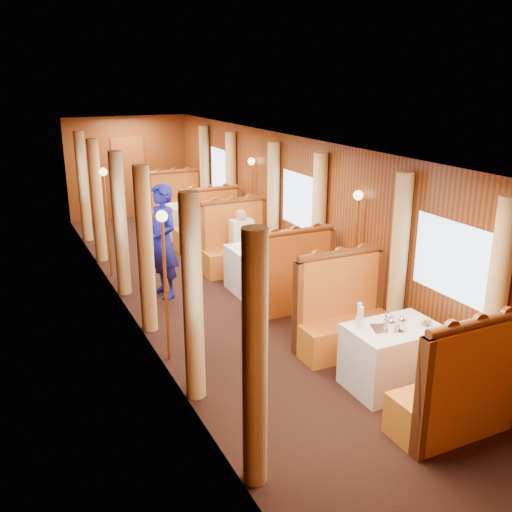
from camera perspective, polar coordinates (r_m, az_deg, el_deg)
floor at (r=9.42m, az=-3.66°, el=-3.95°), size 3.00×12.00×0.01m
ceiling at (r=8.81m, az=-3.99°, el=11.33°), size 3.00×12.00×0.01m
wall_far at (r=14.68m, az=-12.65°, el=8.63°), size 3.00×0.01×2.50m
wall_left at (r=8.62m, az=-13.13°, el=2.29°), size 0.01×12.00×2.50m
wall_right at (r=9.67m, az=4.49°, el=4.38°), size 0.01×12.00×2.50m
doorway_far at (r=14.69m, az=-12.55°, el=7.66°), size 0.80×0.04×2.00m
table_near at (r=6.85m, az=13.53°, el=-9.76°), size 1.05×0.72×0.75m
banquette_near_fwd at (r=6.18m, az=19.53°, el=-13.05°), size 1.30×0.55×1.34m
banquette_near_aft at (r=7.56m, az=8.76°, el=-6.34°), size 1.30×0.55×1.34m
table_mid at (r=9.58m, az=0.46°, el=-1.15°), size 1.05×0.72×0.75m
banquette_mid_fwd at (r=8.71m, az=3.37°, el=-2.81°), size 1.30×0.55×1.34m
banquette_mid_aft at (r=10.44m, az=-1.97°, el=0.74°), size 1.30×0.55×1.34m
table_far at (r=12.69m, az=-6.47°, el=3.51°), size 1.05×0.72×0.75m
banquette_far_fwd at (r=11.75m, az=-4.84°, el=2.64°), size 1.30×0.55×1.34m
banquette_far_aft at (r=13.61m, az=-7.88°, el=4.65°), size 1.30×0.55×1.34m
tea_tray at (r=6.61m, az=12.98°, el=-7.10°), size 0.41×0.36×0.01m
teapot_left at (r=6.51m, az=13.32°, el=-6.95°), size 0.18×0.14×0.13m
teapot_right at (r=6.59m, az=14.34°, el=-6.73°), size 0.20×0.17×0.13m
teapot_back at (r=6.66m, az=13.11°, el=-6.38°), size 0.17×0.14×0.13m
fruit_plate at (r=6.80m, az=16.65°, el=-6.57°), size 0.20×0.20×0.05m
cup_inboard at (r=6.52m, az=10.44°, el=-6.33°), size 0.08×0.08×0.26m
cup_outboard at (r=6.63m, az=10.28°, el=-5.88°), size 0.08×0.08×0.26m
rose_vase_mid at (r=9.39m, az=0.67°, el=2.00°), size 0.06×0.06×0.36m
rose_vase_far at (r=12.52m, az=-6.66°, el=5.90°), size 0.06×0.06×0.36m
window_left_near at (r=5.36m, az=-4.72°, el=-4.63°), size 0.01×1.20×0.90m
curtain_left_near_a at (r=4.86m, az=-0.12°, el=-10.63°), size 0.22×0.22×2.35m
curtain_left_near_b at (r=6.17m, az=-6.34°, el=-4.32°), size 0.22×0.22×2.35m
window_right_near at (r=6.91m, az=18.94°, el=-0.35°), size 0.01×1.20×0.90m
curtain_right_near_a at (r=6.43m, az=22.80°, el=-4.76°), size 0.22×0.22×2.35m
curtain_right_near_b at (r=7.47m, az=14.05°, el=-0.78°), size 0.22×0.22×2.35m
window_left_mid at (r=8.57m, az=-13.12°, el=3.59°), size 0.01×1.20×0.90m
curtain_left_mid_a at (r=7.93m, az=-10.99°, el=0.52°), size 0.22×0.22×2.35m
curtain_left_mid_b at (r=9.40m, az=-13.44°, el=3.08°), size 0.22×0.22×2.35m
window_right_mid at (r=9.62m, az=4.44°, el=5.53°), size 0.01×1.20×0.90m
curtain_right_mid_a at (r=8.98m, az=6.28°, el=2.78°), size 0.22×0.22×2.35m
curtain_right_mid_b at (r=10.30m, az=1.74°, el=4.83°), size 0.22×0.22×2.35m
window_left_far at (r=11.95m, az=-16.90°, el=7.24°), size 0.01×1.20×0.90m
curtain_left_far_a at (r=11.26m, az=-15.60°, el=5.31°), size 0.22×0.22×2.35m
curtain_left_far_b at (r=12.77m, az=-16.89°, el=6.63°), size 0.22×0.22×2.35m
window_right_far at (r=12.72m, az=-3.47°, el=8.57°), size 0.01×1.20×0.90m
curtain_right_far_a at (r=12.02m, az=-2.51°, el=6.71°), size 0.22×0.22×2.35m
curtain_right_far_b at (r=13.44m, az=-5.13°, el=7.85°), size 0.22×0.22×2.35m
sconce_left_fore at (r=6.97m, az=-9.20°, el=0.00°), size 0.14×0.14×1.95m
sconce_right_fore at (r=8.16m, az=10.00°, el=2.59°), size 0.14×0.14×1.95m
sconce_left_aft at (r=10.28m, az=-14.82°, el=5.41°), size 0.14×0.14×1.95m
sconce_right_aft at (r=11.12m, az=-0.45°, el=6.91°), size 0.14×0.14×1.95m
steward at (r=9.22m, az=-9.31°, el=1.47°), size 0.59×0.76×1.86m
passenger at (r=10.12m, az=-1.40°, el=2.07°), size 0.40×0.44×0.76m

